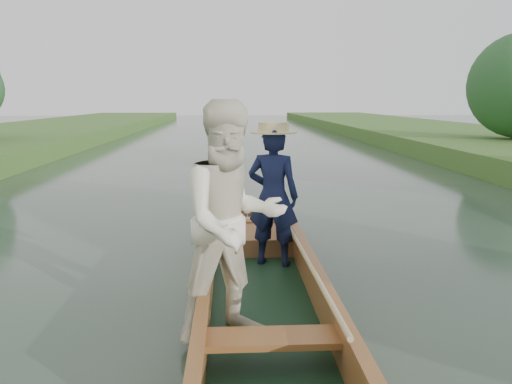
{
  "coord_description": "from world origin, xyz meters",
  "views": [
    {
      "loc": [
        -0.29,
        -4.88,
        1.97
      ],
      "look_at": [
        0.0,
        0.6,
        0.95
      ],
      "focal_mm": 35.0,
      "sensor_mm": 36.0,
      "label": 1
    }
  ],
  "objects": [
    {
      "name": "ground",
      "position": [
        0.0,
        0.0,
        0.0
      ],
      "size": [
        120.0,
        120.0,
        0.0
      ],
      "primitive_type": "plane",
      "color": "#283D30",
      "rests_on": "ground"
    },
    {
      "name": "trees_far",
      "position": [
        0.15,
        7.86,
        2.43
      ],
      "size": [
        22.89,
        13.57,
        4.42
      ],
      "color": "#47331E",
      "rests_on": "ground"
    },
    {
      "name": "punt",
      "position": [
        -0.09,
        -0.32,
        0.68
      ],
      "size": [
        1.4,
        5.0,
        1.97
      ],
      "color": "black",
      "rests_on": "ground"
    }
  ]
}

